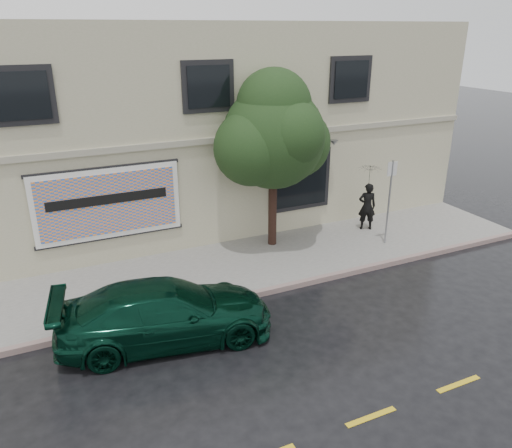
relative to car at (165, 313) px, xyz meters
name	(u,v)px	position (x,y,z in m)	size (l,w,h in m)	color
ground	(284,324)	(2.79, -0.58, -0.71)	(90.00, 90.00, 0.00)	black
sidewalk	(233,267)	(2.79, 2.67, -0.64)	(20.00, 3.50, 0.15)	#97948F
curb	(258,294)	(2.79, 0.92, -0.64)	(20.00, 0.18, 0.16)	gray
road_marking	(371,417)	(2.79, -4.08, -0.71)	(19.00, 0.12, 0.01)	gold
building	(173,123)	(2.79, 8.42, 2.79)	(20.00, 8.12, 7.00)	#C1B89B
billboard	(108,204)	(-0.41, 4.34, 1.34)	(4.30, 0.16, 2.20)	white
car	(165,313)	(0.00, 0.00, 0.00)	(2.16, 4.90, 1.43)	black
pedestrian	(367,206)	(8.15, 3.40, 0.28)	(0.61, 0.40, 1.68)	black
umbrella	(370,174)	(8.15, 3.40, 1.44)	(0.88, 0.88, 0.65)	black
street_tree	(273,138)	(4.57, 3.62, 2.96)	(3.15, 3.15, 5.11)	#331D17
fire_hydrant	(152,297)	(-0.03, 1.22, -0.22)	(0.29, 0.27, 0.70)	white
sign_pole	(390,195)	(7.98, 2.10, 1.10)	(0.35, 0.06, 2.80)	gray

